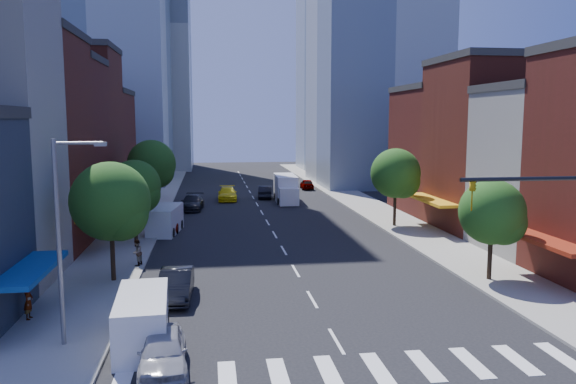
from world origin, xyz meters
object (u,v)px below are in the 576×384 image
Objects in this scene: parked_car_front at (163,352)px; cargo_van_far at (165,220)px; parked_car_second at (176,285)px; pedestrian_far at (137,253)px; parked_car_third at (166,223)px; box_truck at (286,189)px; cargo_van_near at (142,321)px; pedestrian_near at (28,301)px; traffic_car_far at (307,184)px; parked_car_rear at (192,203)px; taxi at (227,194)px; traffic_car_oncoming at (265,192)px.

parked_car_front is 28.04m from cargo_van_far.
pedestrian_far reaches higher than parked_car_second.
box_truck reaches higher than parked_car_third.
parked_car_front is 0.93× the size of parked_car_third.
pedestrian_near is (-5.92, 3.89, -0.10)m from cargo_van_near.
pedestrian_near reaches higher than parked_car_third.
parked_car_second is at bearing 74.91° from traffic_car_far.
pedestrian_far reaches higher than parked_car_rear.
cargo_van_far reaches higher than taxi.
parked_car_rear is 12.09m from box_truck.
box_truck is 4.57× the size of pedestrian_near.
box_truck reaches higher than traffic_car_far.
taxi is at bearing 23.59° from traffic_car_oncoming.
cargo_van_near reaches higher than taxi.
pedestrian_far is at bearing -21.15° from pedestrian_near.
parked_car_rear is at bearing 86.12° from parked_car_front.
box_truck is at bearing 51.30° from parked_car_third.
parked_car_rear reaches higher than parked_car_third.
parked_car_rear is at bearing 49.75° from traffic_car_far.
cargo_van_far is 3.29× the size of pedestrian_near.
box_truck is 4.61× the size of pedestrian_far.
cargo_van_far reaches higher than parked_car_front.
parked_car_front is 0.58× the size of box_truck.
taxi is at bearing 80.73° from cargo_van_far.
taxi is at bearing 72.01° from parked_car_third.
pedestrian_near is (-16.00, -42.84, 0.26)m from traffic_car_oncoming.
parked_car_rear reaches higher than traffic_car_far.
parked_car_second is 7.48m from pedestrian_near.
traffic_car_oncoming is at bearing 48.71° from parked_car_rear.
parked_car_third is (-2.00, 29.07, -0.10)m from parked_car_front.
cargo_van_far is at bearing -125.08° from box_truck.
box_truck is (13.16, 16.40, 0.83)m from parked_car_third.
parked_car_rear is (2.00, 11.83, 0.12)m from parked_car_third.
taxi is 32.32m from pedestrian_far.
parked_car_front is 48.08m from taxi.
taxi is 3.20× the size of pedestrian_far.
pedestrian_near is at bearing 76.25° from traffic_car_oncoming.
cargo_van_near reaches higher than traffic_car_far.
cargo_van_far is 3.32× the size of pedestrian_far.
traffic_car_oncoming is at bearing -19.52° from pedestrian_near.
pedestrian_far is (-3.00, 16.38, 0.23)m from parked_car_front.
traffic_car_oncoming is at bearing 61.60° from parked_car_third.
box_truck is at bearing -17.55° from taxi.
traffic_car_oncoming is 1.11× the size of traffic_car_far.
parked_car_third is 23.09m from pedestrian_near.
box_truck is (2.16, -3.90, 0.76)m from traffic_car_oncoming.
traffic_car_far is 2.43× the size of pedestrian_far.
parked_car_second is at bearing -75.99° from cargo_van_far.
pedestrian_near is at bearing -103.59° from taxi.
cargo_van_far is at bearing -12.12° from pedestrian_near.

